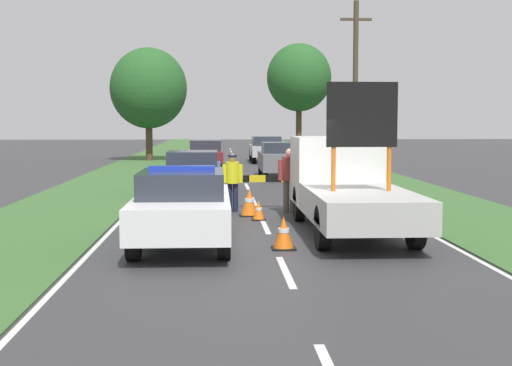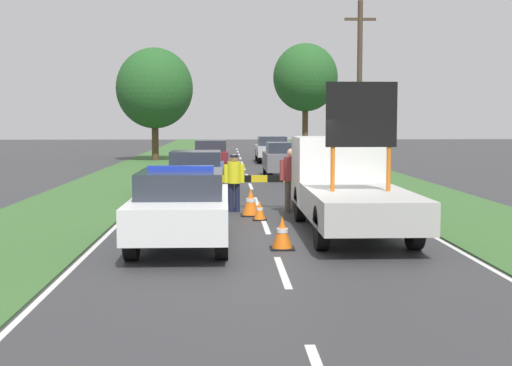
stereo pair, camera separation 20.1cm
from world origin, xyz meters
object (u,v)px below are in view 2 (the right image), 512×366
Objects in this scene: work_truck at (346,184)px; roadside_tree_near_left at (155,88)px; traffic_cone_behind_barrier at (251,202)px; queued_car_sedan_silver at (272,149)px; police_officer at (234,178)px; traffic_cone_centre_front at (260,211)px; queued_car_hatch_blue at (196,171)px; traffic_cone_near_truck at (146,202)px; road_barrier at (267,181)px; pedestrian_civilian at (291,175)px; police_car at (182,206)px; utility_pole at (359,91)px; queued_car_suv_grey at (284,159)px; traffic_cone_near_police at (282,233)px; roadside_tree_near_right at (305,78)px; queued_car_wagon_maroon at (211,154)px.

work_truck is 29.59m from roadside_tree_near_left.
queued_car_sedan_silver is (2.09, 24.20, 0.46)m from traffic_cone_behind_barrier.
police_officer is at bearing -56.06° from work_truck.
roadside_tree_near_left is at bearing 101.05° from traffic_cone_centre_front.
roadside_tree_near_left is at bearing -80.53° from queued_car_hatch_blue.
traffic_cone_near_truck is at bearing 79.50° from queued_car_hatch_blue.
queued_car_sedan_silver is at bearing 78.72° from traffic_cone_near_truck.
road_barrier is 3.60m from traffic_cone_near_truck.
traffic_cone_centre_front is at bearing -118.24° from pedestrian_civilian.
police_car is 1.79× the size of road_barrier.
road_barrier is 25.49m from roadside_tree_near_left.
queued_car_sedan_silver is 0.66× the size of utility_pole.
utility_pole is (2.40, 11.33, 2.61)m from work_truck.
queued_car_sedan_silver is at bearing -90.91° from queued_car_suv_grey.
pedestrian_civilian reaches higher than queued_car_sedan_silver.
utility_pole is (4.29, 9.76, 3.40)m from traffic_cone_centre_front.
queued_car_suv_grey is (1.47, 17.56, 0.48)m from traffic_cone_near_police.
queued_car_hatch_blue is 0.62× the size of utility_pole.
roadside_tree_near_right is (4.85, 33.63, 5.31)m from traffic_cone_centre_front.
utility_pole is (7.22, 8.91, 3.28)m from traffic_cone_near_truck.
road_barrier is at bearing -98.22° from roadside_tree_near_right.
traffic_cone_near_police is at bearing -92.47° from pedestrian_civilian.
roadside_tree_near_right is 23.95m from utility_pole.
queued_car_sedan_silver is at bearing 86.75° from traffic_cone_near_police.
utility_pole is (2.58, -3.76, 2.84)m from queued_car_suv_grey.
queued_car_wagon_maroon is (0.09, 23.10, -0.02)m from police_car.
queued_car_sedan_silver reaches higher than queued_car_hatch_blue.
utility_pole is at bearing -60.92° from roadside_tree_near_left.
road_barrier is 5.58× the size of traffic_cone_centre_front.
traffic_cone_behind_barrier is 0.18× the size of queued_car_suv_grey.
traffic_cone_behind_barrier is (0.42, -0.83, -0.58)m from police_officer.
traffic_cone_near_truck is 18.74m from queued_car_wagon_maroon.
queued_car_hatch_blue is (-0.14, 10.14, -0.01)m from police_car.
work_truck is at bearing 90.00° from queued_car_sedan_silver.
pedestrian_civilian is (2.64, 4.98, 0.23)m from police_car.
pedestrian_civilian is at bearing 118.30° from queued_car_hatch_blue.
queued_car_suv_grey is 0.97× the size of queued_car_wagon_maroon.
police_officer is 23.51m from queued_car_sedan_silver.
police_officer is 0.36× the size of queued_car_hatch_blue.
queued_car_wagon_maroon reaches higher than road_barrier.
traffic_cone_near_police is at bearing 94.56° from queued_car_wagon_maroon.
pedestrian_civilian is 2.41× the size of traffic_cone_behind_barrier.
queued_car_hatch_blue is at bearing 78.48° from queued_car_sedan_silver.
queued_car_sedan_silver is at bearing 85.06° from traffic_cone_behind_barrier.
pedestrian_civilian reaches higher than traffic_cone_near_truck.
roadside_tree_near_right reaches higher than traffic_cone_near_truck.
roadside_tree_near_left reaches higher than traffic_cone_centre_front.
work_truck is 26.61m from queued_car_sedan_silver.
traffic_cone_centre_front is at bearing 85.66° from queued_car_sedan_silver.
police_officer is 32.76m from roadside_tree_near_right.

